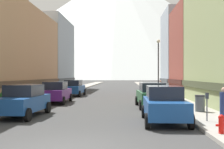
{
  "coord_description": "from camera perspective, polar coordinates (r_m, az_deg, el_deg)",
  "views": [
    {
      "loc": [
        1.87,
        -8.94,
        2.31
      ],
      "look_at": [
        -0.3,
        40.56,
        2.43
      ],
      "focal_mm": 46.5,
      "sensor_mm": 36.0,
      "label": 1
    }
  ],
  "objects": [
    {
      "name": "car_right_0",
      "position": [
        14.4,
        10.25,
        -5.76
      ],
      "size": [
        2.12,
        4.43,
        1.78
      ],
      "color": "#19478C",
      "rests_on": "ground"
    },
    {
      "name": "car_right_1",
      "position": [
        20.98,
        7.8,
        -3.99
      ],
      "size": [
        2.23,
        4.47,
        1.78
      ],
      "color": "#265933",
      "rests_on": "ground"
    },
    {
      "name": "car_left_0",
      "position": [
        16.97,
        -17.08,
        -4.9
      ],
      "size": [
        2.21,
        4.47,
        1.78
      ],
      "color": "#19478C",
      "rests_on": "ground"
    },
    {
      "name": "parking_meter_near",
      "position": [
        14.42,
        18.17,
        -5.29
      ],
      "size": [
        0.14,
        0.1,
        1.33
      ],
      "color": "#595960",
      "rests_on": "sidewalk_right"
    },
    {
      "name": "car_left_2",
      "position": [
        32.61,
        -7.52,
        -2.62
      ],
      "size": [
        2.16,
        4.45,
        1.78
      ],
      "color": "#19478C",
      "rests_on": "ground"
    },
    {
      "name": "pedestrian_1",
      "position": [
        36.07,
        9.49,
        -2.46
      ],
      "size": [
        0.36,
        0.36,
        1.54
      ],
      "color": "brown",
      "rests_on": "sidewalk_right"
    },
    {
      "name": "storefront_left_3",
      "position": [
        48.72,
        -12.76,
        3.65
      ],
      "size": [
        7.16,
        12.98,
        11.41
      ],
      "color": "#99A5B2",
      "rests_on": "ground"
    },
    {
      "name": "sidewalk_left",
      "position": [
        44.74,
        -7.96,
        -3.01
      ],
      "size": [
        2.5,
        100.0,
        0.15
      ],
      "primitive_type": "cube",
      "color": "gray",
      "rests_on": "ground"
    },
    {
      "name": "ground_plane",
      "position": [
        9.42,
        -9.33,
        -14.32
      ],
      "size": [
        400.0,
        400.0,
        0.0
      ],
      "primitive_type": "plane",
      "color": "#383838"
    },
    {
      "name": "storefront_right_2",
      "position": [
        34.37,
        20.21,
        4.08
      ],
      "size": [
        9.9,
        8.88,
        10.01
      ],
      "color": "brown",
      "rests_on": "ground"
    },
    {
      "name": "mountain_backdrop",
      "position": [
        273.25,
        1.17,
        9.95
      ],
      "size": [
        269.82,
        269.82,
        100.4
      ],
      "primitive_type": "cone",
      "color": "silver",
      "rests_on": "ground"
    },
    {
      "name": "sidewalk_right",
      "position": [
        44.22,
        8.2,
        -3.04
      ],
      "size": [
        2.5,
        100.0,
        0.15
      ],
      "primitive_type": "cube",
      "color": "gray",
      "rests_on": "ground"
    },
    {
      "name": "streetlamp_right",
      "position": [
        30.36,
        9.1,
        3.02
      ],
      "size": [
        0.36,
        0.36,
        5.86
      ],
      "color": "black",
      "rests_on": "sidewalk_right"
    },
    {
      "name": "storefront_left_2",
      "position": [
        36.81,
        -19.59,
        3.47
      ],
      "size": [
        9.2,
        12.23,
        9.58
      ],
      "color": "tan",
      "rests_on": "ground"
    },
    {
      "name": "potted_plant_0",
      "position": [
        22.82,
        -20.43,
        -4.24
      ],
      "size": [
        0.68,
        0.68,
        0.98
      ],
      "color": "#4C4C51",
      "rests_on": "sidewalk_left"
    },
    {
      "name": "pedestrian_0",
      "position": [
        13.76,
        21.16,
        -6.0
      ],
      "size": [
        0.36,
        0.36,
        1.63
      ],
      "color": "navy",
      "rests_on": "sidewalk_right"
    },
    {
      "name": "trash_bin_right",
      "position": [
        18.09,
        16.91,
        -5.42
      ],
      "size": [
        0.59,
        0.59,
        0.98
      ],
      "color": "#4C5156",
      "rests_on": "sidewalk_right"
    },
    {
      "name": "fire_hydrant_near",
      "position": [
        11.6,
        20.7,
        -8.97
      ],
      "size": [
        0.4,
        0.22,
        0.7
      ],
      "color": "red",
      "rests_on": "sidewalk_right"
    },
    {
      "name": "storefront_right_3",
      "position": [
        42.79,
        14.94,
        4.22
      ],
      "size": [
        7.42,
        8.3,
        11.48
      ],
      "color": "#99A5B2",
      "rests_on": "ground"
    },
    {
      "name": "car_left_1",
      "position": [
        24.39,
        -10.96,
        -3.45
      ],
      "size": [
        2.12,
        4.43,
        1.78
      ],
      "color": "#591E72",
      "rests_on": "ground"
    }
  ]
}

